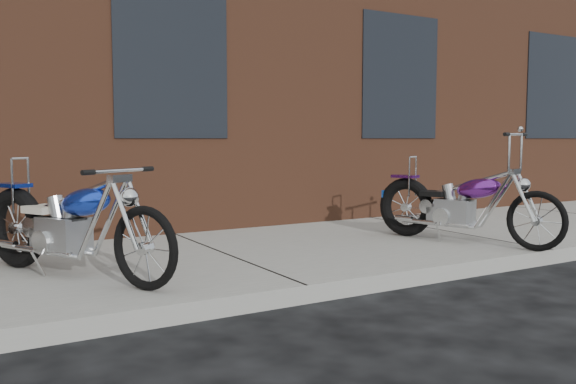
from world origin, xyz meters
TOP-DOWN VIEW (x-y plane):
  - ground at (0.00, 0.00)m, footprint 120.00×120.00m
  - sidewalk at (0.00, 1.50)m, footprint 22.00×3.00m
  - chopper_purple at (2.52, 0.81)m, footprint 0.85×2.07m
  - chopper_blue at (-1.53, 1.23)m, footprint 1.14×2.03m

SIDE VIEW (x-z plane):
  - ground at x=0.00m, z-range 0.00..0.00m
  - sidewalk at x=0.00m, z-range 0.00..0.15m
  - chopper_purple at x=2.52m, z-range -0.07..1.14m
  - chopper_blue at x=-1.53m, z-range 0.07..1.04m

